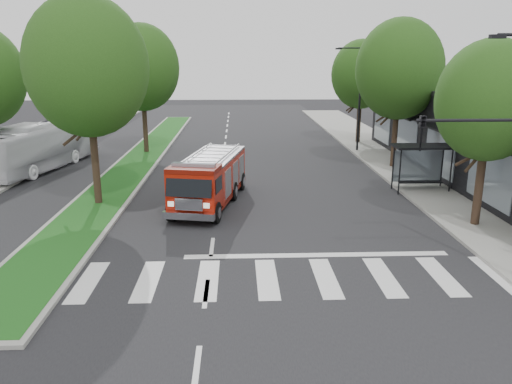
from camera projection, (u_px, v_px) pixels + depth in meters
ground at (212, 247)px, 19.71m from camera, size 140.00×140.00×0.00m
sidewalk_right at (429, 181)px, 29.80m from camera, size 5.00×80.00×0.15m
median at (142, 157)px, 36.83m from camera, size 3.00×50.00×0.15m
storefront_row at (508, 141)px, 29.33m from camera, size 8.00×30.00×5.00m
bus_shelter at (422, 155)px, 27.45m from camera, size 3.20×1.60×2.61m
tree_right_near at (489, 101)px, 20.63m from camera, size 4.40×4.40×8.05m
tree_right_mid at (400, 69)px, 31.94m from camera, size 5.60×5.60×9.72m
tree_right_far at (361, 74)px, 41.75m from camera, size 5.00×5.00×8.73m
tree_median_near at (87, 67)px, 23.49m from camera, size 5.80×5.80×10.16m
tree_median_far at (142, 68)px, 37.07m from camera, size 5.60×5.60×9.72m
streetlight_right_far at (358, 94)px, 38.21m from camera, size 2.11×0.20×8.00m
fire_engine at (210, 179)px, 25.22m from camera, size 3.80×8.04×2.68m
city_bus at (40, 146)px, 33.00m from camera, size 4.73×11.39×3.09m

